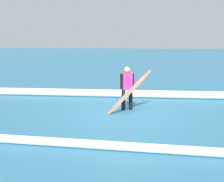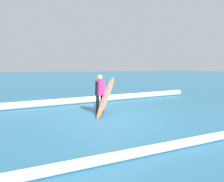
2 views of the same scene
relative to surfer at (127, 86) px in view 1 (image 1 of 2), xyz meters
The scene contains 5 objects.
ground_plane 1.23m from the surfer, 91.78° to the left, with size 189.00×189.00×0.00m, color #29607F.
surfer is the anchor object (origin of this frame).
surfboard 0.35m from the surfer, 116.65° to the left, with size 1.53×1.53×1.46m.
wave_crest_foreground 3.51m from the surfer, 46.41° to the right, with size 0.33×0.33×19.57m, color white.
wave_crest_midground 5.03m from the surfer, 65.98° to the left, with size 0.21×0.21×21.28m, color white.
Camera 1 is at (-1.81, 10.94, 2.49)m, focal length 53.76 mm.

